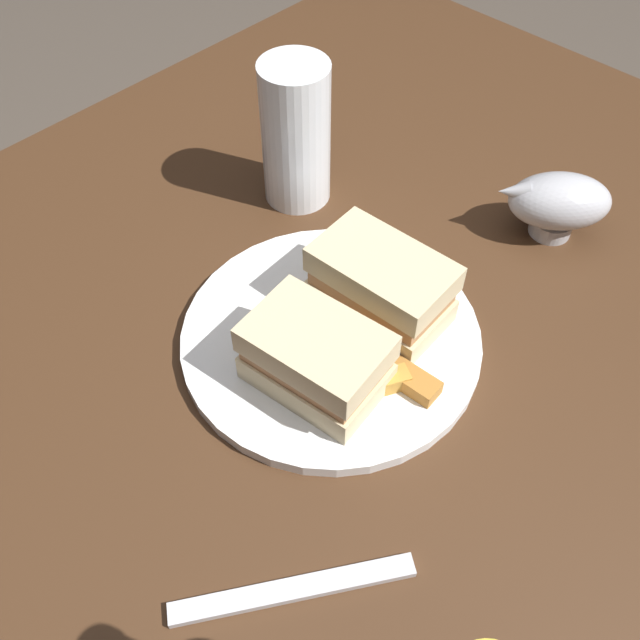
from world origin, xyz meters
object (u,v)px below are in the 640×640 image
at_px(plate, 331,337).
at_px(sandwich_half_left, 316,358).
at_px(sandwich_half_right, 381,285).
at_px(gravy_boat, 558,201).
at_px(pint_glass, 296,144).
at_px(fork, 293,589).

bearing_deg(plate, sandwich_half_left, 29.23).
relative_size(sandwich_half_right, gravy_boat, 1.05).
height_order(sandwich_half_right, pint_glass, pint_glass).
bearing_deg(gravy_boat, sandwich_half_left, -7.29).
height_order(pint_glass, gravy_boat, pint_glass).
relative_size(plate, pint_glass, 1.75).
bearing_deg(gravy_boat, pint_glass, -59.26).
bearing_deg(sandwich_half_left, fork, 38.51).
distance_m(plate, sandwich_half_right, 0.07).
xyz_separation_m(plate, pint_glass, (-0.13, -0.17, 0.06)).
bearing_deg(sandwich_half_left, sandwich_half_right, -172.84).
height_order(plate, pint_glass, pint_glass).
height_order(pint_glass, fork, pint_glass).
bearing_deg(sandwich_half_left, plate, -150.77).
height_order(sandwich_half_left, pint_glass, pint_glass).
relative_size(pint_glass, gravy_boat, 1.30).
xyz_separation_m(gravy_boat, fork, (0.45, 0.07, -0.04)).
distance_m(plate, gravy_boat, 0.28).
relative_size(plate, gravy_boat, 2.28).
distance_m(pint_glass, gravy_boat, 0.28).
bearing_deg(gravy_boat, sandwich_half_right, -13.64).
bearing_deg(pint_glass, sandwich_half_left, 48.47).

